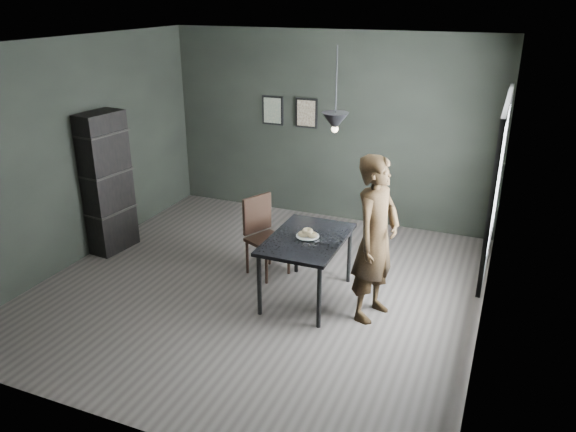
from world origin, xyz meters
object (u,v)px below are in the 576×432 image
at_px(white_plate, 308,237).
at_px(cafe_table, 307,244).
at_px(wood_chair, 263,230).
at_px(shelf_unit, 106,183).
at_px(woman, 376,239).
at_px(pendant_lamp, 335,121).

bearing_deg(white_plate, cafe_table, -98.50).
xyz_separation_m(cafe_table, wood_chair, (-0.73, 0.40, -0.11)).
distance_m(white_plate, wood_chair, 0.85).
height_order(cafe_table, shelf_unit, shelf_unit).
height_order(white_plate, woman, woman).
height_order(shelf_unit, pendant_lamp, pendant_lamp).
relative_size(cafe_table, shelf_unit, 0.64).
distance_m(wood_chair, pendant_lamp, 1.81).
xyz_separation_m(shelf_unit, pendant_lamp, (3.17, -0.14, 1.11)).
xyz_separation_m(woman, pendant_lamp, (-0.54, 0.18, 1.15)).
bearing_deg(shelf_unit, cafe_table, 2.05).
bearing_deg(wood_chair, pendant_lamp, 7.77).
bearing_deg(shelf_unit, pendant_lamp, 4.22).
bearing_deg(shelf_unit, woman, 1.84).
bearing_deg(wood_chair, shelf_unit, -151.02).
distance_m(cafe_table, pendant_lamp, 1.41).
bearing_deg(cafe_table, woman, -5.75).
distance_m(white_plate, shelf_unit, 2.94).
xyz_separation_m(wood_chair, shelf_unit, (-2.19, -0.16, 0.38)).
bearing_deg(white_plate, woman, -6.52).
bearing_deg(pendant_lamp, woman, -18.49).
height_order(cafe_table, woman, woman).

